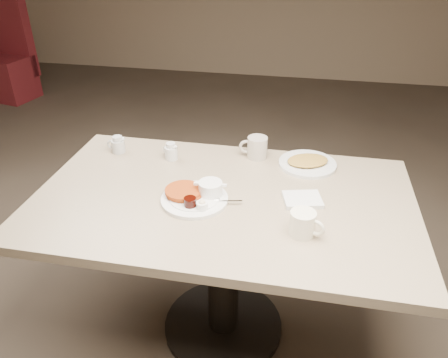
% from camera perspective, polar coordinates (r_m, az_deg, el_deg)
% --- Properties ---
extents(room, '(7.04, 8.04, 2.84)m').
position_cam_1_polar(room, '(1.48, -0.16, 19.22)').
color(room, '#4C3F33').
rests_on(room, ground).
extents(diner_table, '(1.50, 0.90, 0.75)m').
position_cam_1_polar(diner_table, '(1.83, -0.12, -6.78)').
color(diner_table, tan).
rests_on(diner_table, ground).
extents(main_plate, '(0.33, 0.28, 0.07)m').
position_cam_1_polar(main_plate, '(1.71, -3.66, -2.11)').
color(main_plate, white).
rests_on(main_plate, diner_table).
extents(coffee_mug_near, '(0.14, 0.12, 0.09)m').
position_cam_1_polar(coffee_mug_near, '(1.54, 10.31, -5.70)').
color(coffee_mug_near, white).
rests_on(coffee_mug_near, diner_table).
extents(napkin, '(0.17, 0.15, 0.02)m').
position_cam_1_polar(napkin, '(1.73, 10.19, -2.67)').
color(napkin, silver).
rests_on(napkin, diner_table).
extents(coffee_mug_far, '(0.13, 0.09, 0.10)m').
position_cam_1_polar(coffee_mug_far, '(2.01, 4.26, 4.12)').
color(coffee_mug_far, '#B6AC9D').
rests_on(coffee_mug_far, diner_table).
extents(creamer_left, '(0.10, 0.08, 0.08)m').
position_cam_1_polar(creamer_left, '(2.12, -13.68, 4.35)').
color(creamer_left, beige).
rests_on(creamer_left, diner_table).
extents(creamer_right, '(0.08, 0.06, 0.08)m').
position_cam_1_polar(creamer_right, '(2.01, -6.93, 3.55)').
color(creamer_right, silver).
rests_on(creamer_right, diner_table).
extents(hash_plate, '(0.34, 0.34, 0.04)m').
position_cam_1_polar(hash_plate, '(1.99, 10.83, 2.10)').
color(hash_plate, silver).
rests_on(hash_plate, diner_table).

